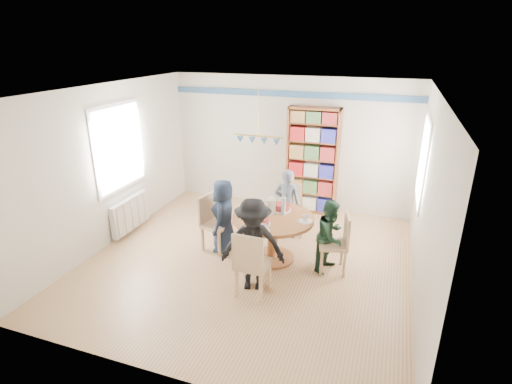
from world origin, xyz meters
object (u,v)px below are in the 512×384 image
at_px(dining_table, 273,228).
at_px(chair_near, 251,262).
at_px(radiator, 130,214).
at_px(person_far, 287,204).
at_px(bookshelf, 312,162).
at_px(chair_left, 212,220).
at_px(person_right, 331,236).
at_px(chair_right, 338,240).
at_px(chair_far, 291,207).
at_px(person_left, 224,216).
at_px(person_near, 253,245).

distance_m(dining_table, chair_near, 1.07).
relative_size(radiator, person_far, 0.79).
bearing_deg(bookshelf, chair_near, -92.69).
height_order(chair_left, person_right, person_right).
relative_size(radiator, dining_table, 0.77).
distance_m(chair_left, bookshelf, 2.51).
xyz_separation_m(chair_near, person_far, (-0.02, 1.92, 0.09)).
xyz_separation_m(dining_table, bookshelf, (0.16, 2.14, 0.50)).
distance_m(chair_right, person_far, 1.36).
bearing_deg(chair_far, person_right, -49.19).
height_order(radiator, person_far, person_far).
xyz_separation_m(dining_table, person_far, (-0.00, 0.85, 0.08)).
distance_m(radiator, person_left, 1.93).
bearing_deg(person_right, chair_far, 58.97).
xyz_separation_m(person_far, person_near, (-0.03, -1.71, 0.05)).
distance_m(person_right, person_far, 1.25).
height_order(radiator, person_left, person_left).
height_order(chair_far, person_right, person_right).
xyz_separation_m(chair_left, person_right, (1.98, -0.02, 0.05)).
height_order(radiator, dining_table, dining_table).
bearing_deg(radiator, person_far, 15.20).
relative_size(chair_far, person_right, 0.79).
xyz_separation_m(chair_near, bookshelf, (0.15, 3.21, 0.51)).
xyz_separation_m(chair_right, chair_near, (-1.02, -1.06, 0.02)).
distance_m(radiator, chair_far, 2.96).
relative_size(chair_right, person_near, 0.69).
height_order(chair_right, chair_far, chair_right).
bearing_deg(dining_table, chair_near, -89.27).
bearing_deg(person_right, radiator, 106.69).
relative_size(radiator, chair_far, 1.10).
bearing_deg(chair_right, chair_near, -134.00).
bearing_deg(person_left, chair_right, 82.97).
height_order(person_left, person_right, person_left).
xyz_separation_m(chair_right, chair_far, (-1.00, 1.04, -0.02)).
distance_m(dining_table, bookshelf, 2.20).
bearing_deg(person_right, chair_right, -79.89).
height_order(chair_left, chair_right, chair_left).
distance_m(chair_far, chair_near, 2.09).
relative_size(chair_near, person_near, 0.72).
relative_size(chair_left, person_near, 0.70).
height_order(chair_right, person_near, person_near).
bearing_deg(chair_far, dining_table, -91.90).
bearing_deg(person_far, chair_right, 137.02).
bearing_deg(bookshelf, dining_table, -94.39).
bearing_deg(person_near, person_right, 27.58).
relative_size(dining_table, chair_right, 1.37).
bearing_deg(chair_left, person_near, -40.21).
height_order(chair_far, person_left, person_left).
height_order(dining_table, chair_near, chair_near).
relative_size(chair_far, person_left, 0.73).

